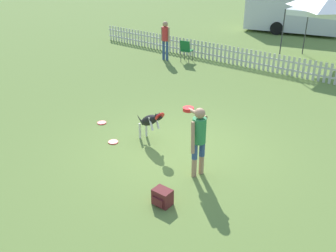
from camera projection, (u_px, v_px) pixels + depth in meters
ground_plane at (179, 150)px, 8.92m from camera, size 240.00×240.00×0.00m
handler_person at (198, 134)px, 7.60m from camera, size 0.85×0.83×1.54m
leaping_dog at (150, 120)px, 9.03m from camera, size 1.12×0.49×0.97m
frisbee_near_handler at (102, 123)px, 10.27m from camera, size 0.24×0.24×0.02m
frisbee_near_dog at (113, 142)px, 9.27m from camera, size 0.24×0.24×0.02m
backpack_on_grass at (162, 197)px, 7.00m from camera, size 0.35×0.29×0.32m
picket_fence at (293, 67)px, 13.78m from camera, size 19.39×0.04×0.73m
folding_chair_blue_left at (186, 49)px, 15.39m from camera, size 0.50×0.52×0.91m
canopy_tent_main at (335, 0)px, 13.96m from camera, size 2.73×2.73×3.05m
spectator_standing at (165, 37)px, 15.49m from camera, size 0.42×0.27×1.61m
equipment_trailer at (294, 6)px, 20.41m from camera, size 5.82×3.18×2.64m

